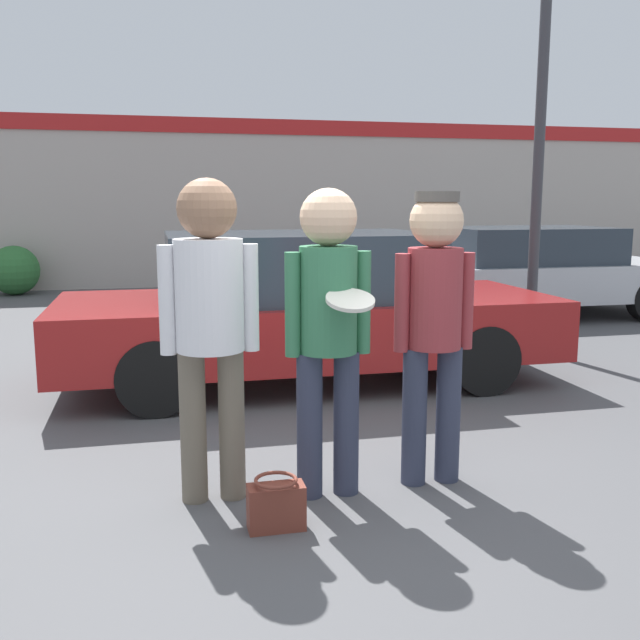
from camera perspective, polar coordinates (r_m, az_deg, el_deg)
ground_plane at (r=4.26m, az=1.52°, el=-14.22°), size 56.00×56.00×0.00m
storefront_building at (r=14.67m, az=-9.39°, el=9.31°), size 24.00×0.22×3.33m
person_left at (r=4.02m, az=-8.83°, el=0.96°), size 0.55×0.38×1.84m
person_middle_with_frisbee at (r=4.04m, az=0.68°, el=0.39°), size 0.50×0.54×1.79m
person_right at (r=4.29m, az=9.12°, el=0.76°), size 0.50×0.33×1.77m
parked_car_near at (r=6.76m, az=-1.25°, el=0.99°), size 4.61×1.87×1.42m
parked_car_far at (r=11.14m, az=16.40°, el=3.80°), size 4.57×1.93×1.33m
street_lamp at (r=8.80m, az=19.28°, el=19.79°), size 1.55×0.35×5.37m
shrub at (r=14.28m, az=-23.27°, el=3.68°), size 0.91×0.91×0.91m
handbag at (r=3.88m, az=-3.53°, el=-14.53°), size 0.30×0.23×0.28m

